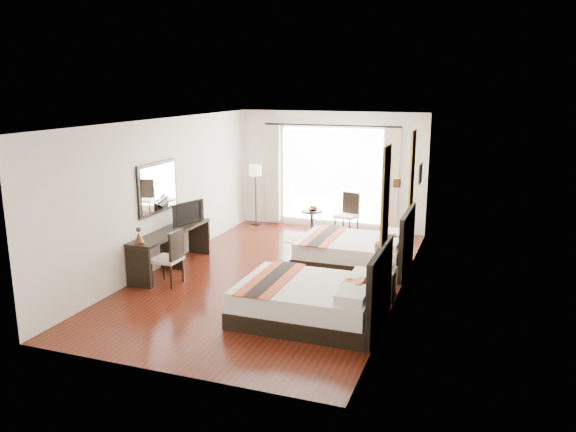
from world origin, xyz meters
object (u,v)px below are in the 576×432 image
(bed_near, at_px, (315,300))
(window_chair, at_px, (347,222))
(television, at_px, (186,212))
(side_table, at_px, (312,222))
(bed_far, at_px, (357,251))
(desk_chair, at_px, (168,268))
(console_desk, at_px, (171,250))
(nightstand, at_px, (382,283))
(vase, at_px, (379,267))
(table_lamp, at_px, (383,251))
(fruit_bowl, at_px, (313,209))
(floor_lamp, at_px, (255,174))

(bed_near, distance_m, window_chair, 4.91)
(television, distance_m, side_table, 3.31)
(bed_far, distance_m, desk_chair, 3.55)
(bed_near, relative_size, console_desk, 0.97)
(nightstand, relative_size, television, 0.64)
(bed_near, height_order, bed_far, bed_near)
(television, relative_size, window_chair, 0.80)
(bed_far, height_order, vase, bed_far)
(bed_near, relative_size, table_lamp, 5.27)
(desk_chair, bearing_deg, fruit_bowl, -108.32)
(bed_near, relative_size, floor_lamp, 1.42)
(floor_lamp, xyz_separation_m, side_table, (1.59, -0.44, -0.97))
(bed_near, xyz_separation_m, window_chair, (-0.71, 4.85, -0.01))
(floor_lamp, bearing_deg, window_chair, -4.94)
(bed_far, relative_size, vase, 15.20)
(floor_lamp, bearing_deg, table_lamp, -44.38)
(floor_lamp, relative_size, fruit_bowl, 6.84)
(bed_far, distance_m, console_desk, 3.52)
(desk_chair, height_order, side_table, desk_chair)
(nightstand, height_order, television, television)
(nightstand, xyz_separation_m, console_desk, (-4.01, 0.11, 0.14))
(bed_far, relative_size, floor_lamp, 1.38)
(side_table, bearing_deg, desk_chair, -108.44)
(nightstand, height_order, console_desk, console_desk)
(nightstand, distance_m, console_desk, 4.02)
(table_lamp, distance_m, vase, 0.32)
(bed_far, relative_size, window_chair, 2.12)
(vase, relative_size, television, 0.17)
(television, xyz_separation_m, fruit_bowl, (1.75, 2.72, -0.38))
(desk_chair, relative_size, window_chair, 1.01)
(desk_chair, xyz_separation_m, side_table, (1.35, 4.04, -0.01))
(television, xyz_separation_m, side_table, (1.72, 2.74, -0.69))
(television, bearing_deg, side_table, -14.86)
(fruit_bowl, bearing_deg, bed_far, -52.43)
(bed_far, xyz_separation_m, floor_lamp, (-3.11, 2.38, 0.96))
(bed_near, xyz_separation_m, table_lamp, (0.76, 1.30, 0.46))
(vase, distance_m, window_chair, 4.08)
(nightstand, bearing_deg, television, 170.66)
(vase, height_order, fruit_bowl, vase)
(bed_far, distance_m, window_chair, 2.29)
(bed_near, bearing_deg, desk_chair, 168.44)
(vase, distance_m, television, 4.07)
(fruit_bowl, bearing_deg, console_desk, -118.50)
(nightstand, xyz_separation_m, television, (-3.99, 0.66, 0.74))
(television, relative_size, floor_lamp, 0.52)
(side_table, height_order, window_chair, window_chair)
(bed_near, height_order, window_chair, bed_near)
(vase, distance_m, desk_chair, 3.63)
(table_lamp, distance_m, television, 4.02)
(bed_near, height_order, side_table, bed_near)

